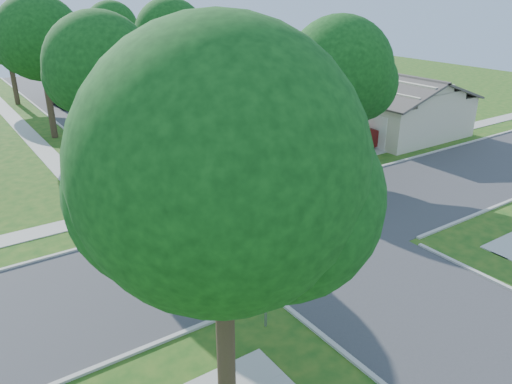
{
  "coord_description": "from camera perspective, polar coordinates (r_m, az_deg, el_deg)",
  "views": [
    {
      "loc": [
        -12.22,
        -15.14,
        9.87
      ],
      "look_at": [
        -0.9,
        1.38,
        1.6
      ],
      "focal_mm": 35.0,
      "sensor_mm": 36.0,
      "label": 1
    }
  ],
  "objects": [
    {
      "name": "tree_w_near",
      "position": [
        25.59,
        -17.28,
        13.02
      ],
      "size": [
        5.38,
        5.2,
        8.97
      ],
      "color": "#38281C",
      "rests_on": "ground"
    },
    {
      "name": "car_driveway",
      "position": [
        33.63,
        12.29,
        6.14
      ],
      "size": [
        4.5,
        1.82,
        1.45
      ],
      "primitive_type": "imported",
      "rotation": [
        0.0,
        0.0,
        1.51
      ],
      "color": "maroon",
      "rests_on": "ground"
    },
    {
      "name": "tree_sw_corner",
      "position": [
        10.12,
        -3.73,
        1.49
      ],
      "size": [
        6.21,
        6.0,
        9.55
      ],
      "color": "#38281C",
      "rests_on": "ground"
    },
    {
      "name": "ground",
      "position": [
        21.82,
        4.01,
        -4.52
      ],
      "size": [
        100.0,
        100.0,
        0.0
      ],
      "primitive_type": "plane",
      "color": "#184A14",
      "rests_on": "ground"
    },
    {
      "name": "house_ne_near",
      "position": [
        39.36,
        12.64,
        9.64
      ],
      "size": [
        8.42,
        13.6,
        4.23
      ],
      "color": "beige",
      "rests_on": "ground"
    },
    {
      "name": "car_curb_east",
      "position": [
        43.71,
        -13.17,
        9.73
      ],
      "size": [
        1.68,
        4.08,
        1.38
      ],
      "primitive_type": "imported",
      "rotation": [
        0.0,
        0.0,
        0.01
      ],
      "color": "black",
      "rests_on": "ground"
    },
    {
      "name": "tree_w_mid",
      "position": [
        37.09,
        -23.38,
        15.46
      ],
      "size": [
        5.8,
        5.6,
        9.56
      ],
      "color": "#38281C",
      "rests_on": "ground"
    },
    {
      "name": "tree_e_far",
      "position": [
        52.14,
        -16.08,
        17.33
      ],
      "size": [
        5.17,
        5.0,
        8.72
      ],
      "color": "#38281C",
      "rests_on": "ground"
    },
    {
      "name": "tree_e_near",
      "position": [
        29.82,
        0.69,
        14.28
      ],
      "size": [
        4.97,
        4.8,
        8.28
      ],
      "color": "#38281C",
      "rests_on": "ground"
    },
    {
      "name": "tree_w_far",
      "position": [
        49.92,
        -26.56,
        15.18
      ],
      "size": [
        4.76,
        4.6,
        8.04
      ],
      "color": "#38281C",
      "rests_on": "ground"
    },
    {
      "name": "tree_ne_corner",
      "position": [
        27.17,
        9.54,
        13.07
      ],
      "size": [
        5.8,
        5.6,
        8.66
      ],
      "color": "#38281C",
      "rests_on": "ground"
    },
    {
      "name": "road_ns",
      "position": [
        21.82,
        4.01,
        -4.51
      ],
      "size": [
        7.0,
        100.0,
        0.02
      ],
      "primitive_type": "cube",
      "color": "#333335",
      "rests_on": "ground"
    },
    {
      "name": "stop_sign_sw",
      "position": [
        15.07,
        1.16,
        -8.92
      ],
      "size": [
        1.05,
        0.8,
        2.98
      ],
      "color": "gray",
      "rests_on": "ground"
    },
    {
      "name": "tree_e_mid",
      "position": [
        40.1,
        -9.66,
        16.96
      ],
      "size": [
        5.59,
        5.4,
        9.21
      ],
      "color": "#38281C",
      "rests_on": "ground"
    },
    {
      "name": "house_ne_far",
      "position": [
        53.05,
        -1.87,
        13.36
      ],
      "size": [
        8.42,
        13.6,
        4.23
      ],
      "color": "beige",
      "rests_on": "ground"
    },
    {
      "name": "stop_sign_ne",
      "position": [
        27.23,
        5.8,
        5.58
      ],
      "size": [
        1.05,
        0.8,
        2.98
      ],
      "color": "gray",
      "rests_on": "ground"
    },
    {
      "name": "sidewalk_ne",
      "position": [
        46.1,
        -10.33,
        9.74
      ],
      "size": [
        1.2,
        40.0,
        0.04
      ],
      "primitive_type": "cube",
      "color": "#9E9B91",
      "rests_on": "ground"
    },
    {
      "name": "sidewalk_nw",
      "position": [
        42.75,
        -25.42,
        6.94
      ],
      "size": [
        1.2,
        40.0,
        0.04
      ],
      "primitive_type": "cube",
      "color": "#9E9B91",
      "rests_on": "ground"
    },
    {
      "name": "driveway",
      "position": [
        31.57,
        7.34,
        4.07
      ],
      "size": [
        8.8,
        3.6,
        0.05
      ],
      "primitive_type": "cube",
      "color": "#9E9B91",
      "rests_on": "ground"
    },
    {
      "name": "car_curb_west",
      "position": [
        48.04,
        -20.85,
        10.02
      ],
      "size": [
        2.32,
        5.12,
        1.45
      ],
      "primitive_type": "imported",
      "rotation": [
        0.0,
        0.0,
        3.2
      ],
      "color": "black",
      "rests_on": "ground"
    }
  ]
}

